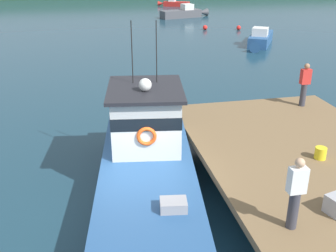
% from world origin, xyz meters
% --- Properties ---
extents(ground_plane, '(200.00, 200.00, 0.00)m').
position_xyz_m(ground_plane, '(0.00, 0.00, 0.00)').
color(ground_plane, '#193847').
extents(dock, '(6.00, 9.00, 1.20)m').
position_xyz_m(dock, '(4.80, 0.00, 1.07)').
color(dock, '#4C3D2D').
rests_on(dock, ground).
extents(main_fishing_boat, '(3.64, 9.96, 4.80)m').
position_xyz_m(main_fishing_boat, '(0.28, 0.72, 1.01)').
color(main_fishing_boat, '#285184').
rests_on(main_fishing_boat, ground).
extents(bait_bucket, '(0.32, 0.32, 0.34)m').
position_xyz_m(bait_bucket, '(5.00, -0.52, 1.37)').
color(bait_bucket, yellow).
rests_on(bait_bucket, dock).
extents(deckhand_by_the_boat, '(0.36, 0.22, 1.63)m').
position_xyz_m(deckhand_by_the_boat, '(2.72, -3.18, 2.06)').
color(deckhand_by_the_boat, '#383842').
rests_on(deckhand_by_the_boat, dock).
extents(deckhand_further_back, '(0.36, 0.22, 1.63)m').
position_xyz_m(deckhand_further_back, '(6.66, 3.50, 2.06)').
color(deckhand_further_back, '#383842').
rests_on(deckhand_further_back, dock).
extents(moored_boat_off_the_point, '(4.18, 2.69, 1.08)m').
position_xyz_m(moored_boat_off_the_point, '(11.03, 45.09, 0.37)').
color(moored_boat_off_the_point, red).
rests_on(moored_boat_off_the_point, ground).
extents(moored_boat_near_channel, '(3.76, 5.25, 1.39)m').
position_xyz_m(moored_boat_near_channel, '(12.05, 19.40, 0.48)').
color(moored_boat_near_channel, '#285184').
rests_on(moored_boat_near_channel, ground).
extents(moored_boat_far_right, '(5.72, 2.50, 1.43)m').
position_xyz_m(moored_boat_far_right, '(9.84, 34.86, 0.49)').
color(moored_boat_far_right, '#4C4C51').
rests_on(moored_boat_far_right, ground).
extents(mooring_buoy_channel_marker, '(0.43, 0.43, 0.43)m').
position_xyz_m(mooring_buoy_channel_marker, '(9.86, 26.79, 0.22)').
color(mooring_buoy_channel_marker, red).
rests_on(mooring_buoy_channel_marker, ground).
extents(mooring_buoy_inshore, '(0.41, 0.41, 0.41)m').
position_xyz_m(mooring_buoy_inshore, '(12.89, 26.10, 0.20)').
color(mooring_buoy_inshore, red).
rests_on(mooring_buoy_inshore, ground).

